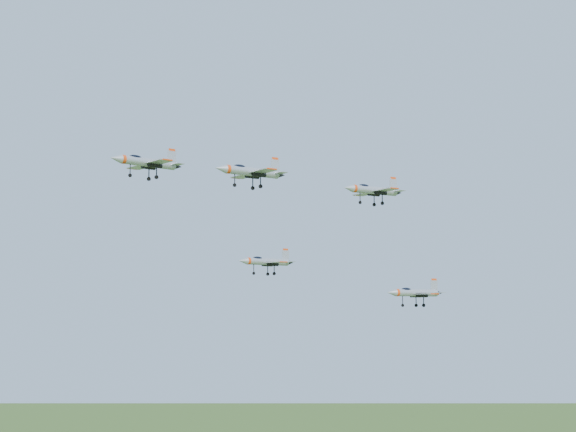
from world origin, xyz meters
TOP-DOWN VIEW (x-y plane):
  - jet_lead at (-15.47, 15.13)m, footprint 13.69×11.26m
  - jet_left_high at (-2.22, 3.87)m, footprint 13.68×11.34m
  - jet_right_high at (3.81, -18.64)m, footprint 10.84×9.03m
  - jet_left_low at (5.40, 9.44)m, footprint 11.54×9.56m
  - jet_right_low at (14.87, -16.60)m, footprint 10.67×8.97m

SIDE VIEW (x-z plane):
  - jet_right_low at x=14.87m, z-range 121.11..123.97m
  - jet_left_low at x=5.40m, z-range 126.68..129.76m
  - jet_right_high at x=3.81m, z-range 136.11..139.01m
  - jet_left_high at x=-2.22m, z-range 140.85..144.51m
  - jet_lead at x=-15.47m, z-range 142.48..146.15m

